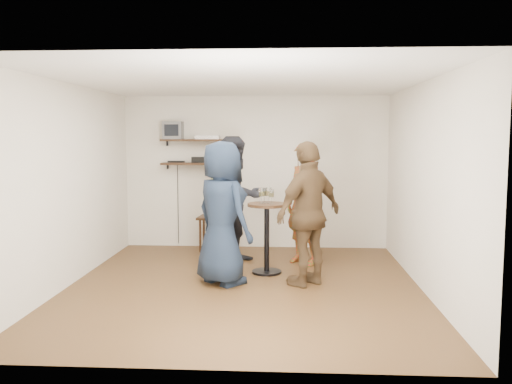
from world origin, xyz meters
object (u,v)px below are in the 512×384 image
(person_plaid, at_px, (305,203))
(drinks_table, at_px, (267,228))
(radio, at_px, (198,160))
(person_navy, at_px, (222,213))
(person_dark, at_px, (236,200))
(person_brown, at_px, (309,214))
(side_table, at_px, (213,222))
(crt_monitor, at_px, (173,130))
(dvd_deck, at_px, (208,137))

(person_plaid, bearing_deg, drinks_table, -90.00)
(radio, bearing_deg, person_navy, -73.18)
(person_dark, height_order, person_brown, person_dark)
(side_table, height_order, person_navy, person_navy)
(crt_monitor, bearing_deg, person_navy, -63.89)
(person_dark, xyz_separation_m, person_brown, (1.05, -1.20, -0.03))
(radio, xyz_separation_m, side_table, (0.27, -0.18, -1.04))
(crt_monitor, height_order, radio, crt_monitor)
(radio, relative_size, drinks_table, 0.22)
(crt_monitor, relative_size, radio, 1.45)
(dvd_deck, xyz_separation_m, person_plaid, (1.62, -1.08, -0.98))
(person_dark, xyz_separation_m, person_navy, (-0.07, -1.21, -0.03))
(side_table, xyz_separation_m, person_dark, (0.47, -0.85, 0.48))
(person_plaid, distance_m, person_dark, 1.03)
(radio, height_order, person_navy, person_navy)
(dvd_deck, bearing_deg, drinks_table, -57.27)
(radio, relative_size, person_dark, 0.11)
(dvd_deck, height_order, side_table, dvd_deck)
(dvd_deck, distance_m, radio, 0.41)
(radio, bearing_deg, person_plaid, -31.28)
(person_navy, bearing_deg, person_brown, -135.48)
(person_navy, bearing_deg, person_plaid, -89.30)
(person_plaid, relative_size, person_brown, 0.99)
(side_table, bearing_deg, person_dark, -60.92)
(person_plaid, distance_m, person_navy, 1.60)
(person_dark, bearing_deg, person_plaid, -40.20)
(drinks_table, bearing_deg, radio, 126.53)
(crt_monitor, bearing_deg, person_brown, -45.18)
(side_table, relative_size, person_brown, 0.31)
(dvd_deck, relative_size, person_dark, 0.21)
(dvd_deck, distance_m, person_dark, 1.51)
(dvd_deck, distance_m, side_table, 1.43)
(person_plaid, relative_size, person_dark, 0.96)
(side_table, height_order, person_brown, person_brown)
(drinks_table, height_order, person_navy, person_navy)
(crt_monitor, xyz_separation_m, person_brown, (2.22, -2.24, -1.09))
(side_table, bearing_deg, crt_monitor, 165.32)
(crt_monitor, relative_size, person_brown, 0.17)
(person_dark, bearing_deg, radio, 88.23)
(person_plaid, bearing_deg, radio, -168.49)
(side_table, bearing_deg, radio, 146.35)
(side_table, bearing_deg, dvd_deck, 121.08)
(radio, xyz_separation_m, person_plaid, (1.78, -1.08, -0.60))
(person_plaid, bearing_deg, person_dark, -139.80)
(person_navy, distance_m, person_brown, 1.12)
(radio, bearing_deg, dvd_deck, 0.00)
(side_table, height_order, person_dark, person_dark)
(crt_monitor, height_order, person_plaid, crt_monitor)
(radio, relative_size, person_navy, 0.12)
(person_brown, bearing_deg, drinks_table, -90.00)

